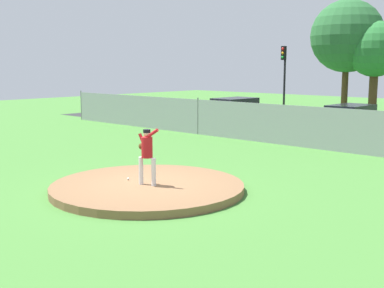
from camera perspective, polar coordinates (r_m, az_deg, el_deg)
ground_plane at (r=19.03m, az=8.43°, el=-2.06°), size 80.00×80.00×0.00m
asphalt_strip at (r=26.39m, az=18.95°, el=0.63°), size 44.00×7.00×0.01m
pitchers_mound at (r=14.56m, az=-5.12°, el=-4.97°), size 5.62×5.62×0.22m
pitcher_youth at (r=14.17m, az=-5.22°, el=-0.79°), size 0.83×0.32×1.67m
baseball at (r=15.03m, az=-7.36°, el=-3.99°), size 0.07×0.07×0.07m
chainlink_fence at (r=22.26m, az=14.33°, el=1.78°), size 35.56×0.07×1.96m
parked_car_teal at (r=26.82m, az=17.74°, el=2.50°), size 1.92×4.70×1.64m
parked_car_white at (r=29.85m, az=4.93°, el=3.59°), size 2.05×4.79×1.72m
traffic_light_near at (r=33.52m, az=10.53°, el=8.37°), size 0.28×0.46×4.89m
tree_tall_centre at (r=38.29m, az=17.42°, el=11.73°), size 5.23×5.23×8.35m
tree_leaning_west at (r=37.38m, az=20.34°, el=10.12°), size 3.88×3.88×6.71m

